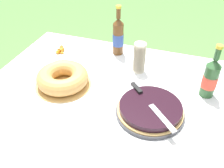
{
  "coord_description": "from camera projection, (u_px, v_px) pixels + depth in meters",
  "views": [
    {
      "loc": [
        0.32,
        -0.92,
        1.64
      ],
      "look_at": [
        -0.02,
        0.07,
        0.83
      ],
      "focal_mm": 40.0,
      "sensor_mm": 36.0,
      "label": 1
    }
  ],
  "objects": [
    {
      "name": "snack_plate_near",
      "position": [
        61.0,
        51.0,
        1.71
      ],
      "size": [
        0.22,
        0.22,
        0.06
      ],
      "color": "white",
      "rests_on": "tablecloth"
    },
    {
      "name": "cider_bottle_green",
      "position": [
        210.0,
        78.0,
        1.29
      ],
      "size": [
        0.08,
        0.08,
        0.3
      ],
      "color": "#2D562D",
      "rests_on": "tablecloth"
    },
    {
      "name": "cider_bottle_amber",
      "position": [
        118.0,
        36.0,
        1.63
      ],
      "size": [
        0.07,
        0.07,
        0.33
      ],
      "color": "brown",
      "rests_on": "tablecloth"
    },
    {
      "name": "garden_table",
      "position": [
        111.0,
        112.0,
        1.35
      ],
      "size": [
        1.48,
        1.23,
        0.76
      ],
      "color": "brown",
      "rests_on": "ground_plane"
    },
    {
      "name": "berry_tart",
      "position": [
        150.0,
        110.0,
        1.22
      ],
      "size": [
        0.34,
        0.34,
        0.06
      ],
      "color": "#38383D",
      "rests_on": "tablecloth"
    },
    {
      "name": "cup_stack",
      "position": [
        139.0,
        58.0,
        1.48
      ],
      "size": [
        0.07,
        0.07,
        0.19
      ],
      "color": "beige",
      "rests_on": "tablecloth"
    },
    {
      "name": "tablecloth",
      "position": [
        111.0,
        104.0,
        1.31
      ],
      "size": [
        1.49,
        1.24,
        0.1
      ],
      "color": "white",
      "rests_on": "garden_table"
    },
    {
      "name": "bundt_cake",
      "position": [
        63.0,
        78.0,
        1.39
      ],
      "size": [
        0.32,
        0.32,
        0.1
      ],
      "color": "tan",
      "rests_on": "tablecloth"
    },
    {
      "name": "serving_knife",
      "position": [
        148.0,
        101.0,
        1.22
      ],
      "size": [
        0.28,
        0.29,
        0.01
      ],
      "rotation": [
        0.0,
        0.0,
        5.48
      ],
      "color": "silver",
      "rests_on": "berry_tart"
    }
  ]
}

